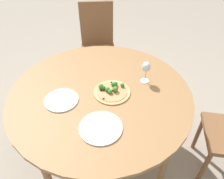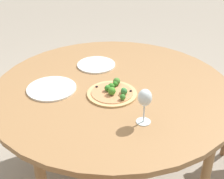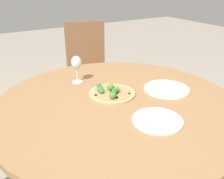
{
  "view_description": "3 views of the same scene",
  "coord_description": "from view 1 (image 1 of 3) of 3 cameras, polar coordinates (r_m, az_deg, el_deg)",
  "views": [
    {
      "loc": [
        -1.19,
        0.09,
        1.81
      ],
      "look_at": [
        -0.02,
        -0.08,
        0.78
      ],
      "focal_mm": 35.0,
      "sensor_mm": 36.0,
      "label": 1
    },
    {
      "loc": [
        -0.29,
        -1.47,
        1.61
      ],
      "look_at": [
        -0.02,
        -0.08,
        0.78
      ],
      "focal_mm": 50.0,
      "sensor_mm": 36.0,
      "label": 2
    },
    {
      "loc": [
        0.65,
        1.03,
        1.37
      ],
      "look_at": [
        -0.02,
        -0.08,
        0.78
      ],
      "focal_mm": 40.0,
      "sensor_mm": 36.0,
      "label": 3
    }
  ],
  "objects": [
    {
      "name": "plate_far",
      "position": [
        1.36,
        -2.96,
        -9.91
      ],
      "size": [
        0.27,
        0.27,
        0.01
      ],
      "color": "silver",
      "rests_on": "dining_table"
    },
    {
      "name": "ground_plane",
      "position": [
        2.17,
        -2.38,
        -15.51
      ],
      "size": [
        12.0,
        12.0,
        0.0
      ],
      "primitive_type": "plane",
      "color": "gray"
    },
    {
      "name": "plate_near",
      "position": [
        1.57,
        -13.07,
        -2.69
      ],
      "size": [
        0.24,
        0.24,
        0.01
      ],
      "color": "silver",
      "rests_on": "dining_table"
    },
    {
      "name": "wine_glass",
      "position": [
        1.63,
        8.94,
        5.62
      ],
      "size": [
        0.07,
        0.07,
        0.17
      ],
      "color": "silver",
      "rests_on": "dining_table"
    },
    {
      "name": "pizza",
      "position": [
        1.58,
        -0.11,
        -0.32
      ],
      "size": [
        0.27,
        0.27,
        0.06
      ],
      "color": "tan",
      "rests_on": "dining_table"
    },
    {
      "name": "chair_2",
      "position": [
        2.63,
        -3.78,
        11.72
      ],
      "size": [
        0.43,
        0.43,
        0.98
      ],
      "rotation": [
        0.0,
        0.0,
        -1.64
      ],
      "color": "brown",
      "rests_on": "ground_plane"
    },
    {
      "name": "dining_table",
      "position": [
        1.64,
        -3.03,
        -2.18
      ],
      "size": [
        1.34,
        1.34,
        0.75
      ],
      "color": "olive",
      "rests_on": "ground_plane"
    }
  ]
}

